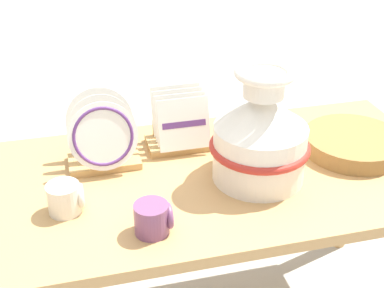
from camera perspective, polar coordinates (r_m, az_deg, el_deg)
display_table at (r=1.62m, az=0.00°, el=-5.62°), size 1.56×0.70×0.66m
ceramic_vase at (r=1.52m, az=7.31°, el=0.95°), size 0.29×0.29×0.34m
dish_rack_round_plates at (r=1.61m, az=-9.50°, el=0.34°), size 0.21×0.17×0.22m
dish_rack_square_plates at (r=1.71m, az=-1.26°, el=1.69°), size 0.21×0.16×0.18m
wicker_charger_stack at (r=1.77m, az=16.81°, el=0.08°), size 0.31×0.31×0.05m
mug_plum_glaze at (r=1.35m, az=-4.15°, el=-7.91°), size 0.10×0.09×0.08m
mug_cream_glaze at (r=1.46m, az=-13.31°, el=-5.64°), size 0.10×0.09×0.08m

